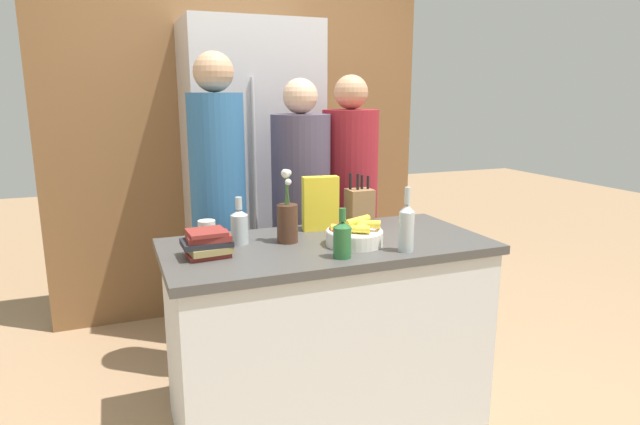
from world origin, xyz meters
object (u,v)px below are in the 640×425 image
object	(u,v)px
book_stack	(208,243)
person_at_sink	(219,198)
flower_vase	(287,218)
bottle_vinegar	(239,226)
cereal_box	(320,203)
bottle_wine	(342,238)
refrigerator	(252,180)
knife_block	(359,206)
fruit_bowl	(354,234)
bottle_oil	(406,226)
coffee_mug	(207,231)
person_in_blue	(301,209)
person_in_red_tee	(350,201)

from	to	relation	value
book_stack	person_at_sink	size ratio (longest dim) A/B	0.11
flower_vase	bottle_vinegar	bearing A→B (deg)	166.54
cereal_box	bottle_wine	world-z (taller)	cereal_box
refrigerator	knife_block	size ratio (longest dim) A/B	7.51
fruit_bowl	bottle_oil	xyz separation A→B (m)	(0.17, -0.17, 0.06)
book_stack	bottle_wine	size ratio (longest dim) A/B	0.97
fruit_bowl	cereal_box	distance (m)	0.32
person_at_sink	coffee_mug	bearing A→B (deg)	-129.64
person_in_blue	person_in_red_tee	distance (m)	0.31
fruit_bowl	person_in_blue	world-z (taller)	person_in_blue
bottle_vinegar	person_in_red_tee	size ratio (longest dim) A/B	0.13
bottle_oil	person_in_red_tee	xyz separation A→B (m)	(0.14, 0.88, -0.07)
cereal_box	bottle_wine	xyz separation A→B (m)	(-0.09, -0.47, -0.05)
person_at_sink	knife_block	bearing A→B (deg)	-48.77
coffee_mug	knife_block	bearing A→B (deg)	4.83
cereal_box	bottle_oil	world-z (taller)	bottle_oil
flower_vase	bottle_wine	size ratio (longest dim) A/B	1.61
knife_block	bottle_vinegar	distance (m)	0.68
knife_block	bottle_vinegar	xyz separation A→B (m)	(-0.67, -0.15, -0.01)
person_at_sink	flower_vase	bearing A→B (deg)	-90.66
flower_vase	coffee_mug	world-z (taller)	flower_vase
knife_block	flower_vase	xyz separation A→B (m)	(-0.46, -0.20, 0.02)
fruit_bowl	person_in_blue	xyz separation A→B (m)	(-0.01, 0.68, -0.02)
fruit_bowl	coffee_mug	bearing A→B (deg)	155.08
knife_block	bottle_vinegar	bearing A→B (deg)	-167.35
flower_vase	book_stack	bearing A→B (deg)	-166.19
cereal_box	book_stack	size ratio (longest dim) A/B	1.32
cereal_box	person_at_sink	world-z (taller)	person_at_sink
flower_vase	bottle_oil	bearing A→B (deg)	-37.09
bottle_oil	fruit_bowl	bearing A→B (deg)	133.36
knife_block	bottle_wine	world-z (taller)	knife_block
bottle_vinegar	cereal_box	bearing A→B (deg)	14.01
knife_block	person_in_blue	world-z (taller)	person_in_blue
bottle_wine	fruit_bowl	bearing A→B (deg)	51.73
bottle_vinegar	person_in_red_tee	xyz separation A→B (m)	(0.78, 0.51, -0.04)
flower_vase	bottle_oil	xyz separation A→B (m)	(0.43, -0.32, -0.00)
flower_vase	person_at_sink	xyz separation A→B (m)	(-0.21, 0.54, 0.01)
fruit_bowl	refrigerator	bearing A→B (deg)	95.31
fruit_bowl	cereal_box	size ratio (longest dim) A/B	0.96
bottle_oil	person_in_blue	size ratio (longest dim) A/B	0.17
book_stack	person_in_blue	bearing A→B (deg)	44.86
refrigerator	person_at_sink	world-z (taller)	refrigerator
person_at_sink	person_in_red_tee	xyz separation A→B (m)	(0.77, 0.02, -0.08)
bottle_oil	bottle_vinegar	size ratio (longest dim) A/B	1.30
fruit_bowl	bottle_vinegar	distance (m)	0.51
refrigerator	person_at_sink	distance (m)	0.72
bottle_oil	person_in_red_tee	size ratio (longest dim) A/B	0.17
fruit_bowl	flower_vase	bearing A→B (deg)	150.53
refrigerator	bottle_vinegar	xyz separation A→B (m)	(-0.35, -1.13, -0.02)
knife_block	person_in_blue	bearing A→B (deg)	121.04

